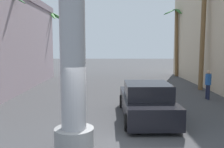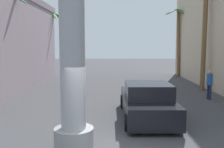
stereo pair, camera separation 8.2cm
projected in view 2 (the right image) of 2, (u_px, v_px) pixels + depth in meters
name	position (u px, v px, depth m)	size (l,w,h in m)	color
ground_plane	(113.00, 93.00, 16.56)	(89.17, 89.17, 0.00)	#424244
traffic_light_mast	(2.00, 22.00, 10.40)	(5.21, 0.32, 5.76)	#333333
car_lead	(147.00, 102.00, 10.65)	(2.15, 4.94, 1.56)	black
palm_tree_far_right	(178.00, 34.00, 25.23)	(2.39, 2.37, 6.83)	brown
palm_tree_mid_left	(8.00, 30.00, 15.22)	(2.41, 2.62, 6.38)	brown
palm_tree_mid_right	(204.00, 15.00, 17.24)	(2.56, 2.44, 8.34)	brown
palm_tree_far_left	(52.00, 36.00, 24.88)	(3.12, 2.89, 6.52)	brown
pedestrian_mid_right	(210.00, 83.00, 14.33)	(0.39, 0.39, 1.70)	#1E233F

